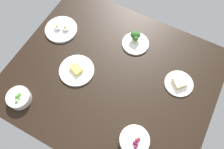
{
  "coord_description": "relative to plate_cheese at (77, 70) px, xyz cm",
  "views": [
    {
      "loc": [
        28.34,
        -53.17,
        130.89
      ],
      "look_at": [
        0.0,
        0.0,
        6.0
      ],
      "focal_mm": 35.98,
      "sensor_mm": 36.0,
      "label": 1
    }
  ],
  "objects": [
    {
      "name": "plate_sandwich",
      "position": [
        60.08,
        21.87,
        0.14
      ],
      "size": [
        17.56,
        17.56,
        4.21
      ],
      "color": "white",
      "rests_on": "dining_table"
    },
    {
      "name": "bowl_berries",
      "position": [
        50.7,
        -22.23,
        1.97
      ],
      "size": [
        16.37,
        16.37,
        7.28
      ],
      "color": "white",
      "rests_on": "dining_table"
    },
    {
      "name": "plate_eggs",
      "position": [
        -26.28,
        21.99,
        0.11
      ],
      "size": [
        22.21,
        22.21,
        4.97
      ],
      "color": "white",
      "rests_on": "dining_table"
    },
    {
      "name": "plate_cheese",
      "position": [
        0.0,
        0.0,
        0.0
      ],
      "size": [
        22.13,
        22.13,
        4.04
      ],
      "color": "white",
      "rests_on": "dining_table"
    },
    {
      "name": "bowl_peas",
      "position": [
        -19.54,
        -32.01,
        1.76
      ],
      "size": [
        13.9,
        13.9,
        6.3
      ],
      "color": "white",
      "rests_on": "dining_table"
    },
    {
      "name": "dining_table",
      "position": [
        21.3,
        7.38,
        -3.05
      ],
      "size": [
        126.32,
        107.45,
        4.0
      ],
      "primitive_type": "cube",
      "color": "black",
      "rests_on": "ground"
    },
    {
      "name": "plate_broccoli",
      "position": [
        23.48,
        36.43,
        1.24
      ],
      "size": [
        17.9,
        17.9,
        8.34
      ],
      "color": "white",
      "rests_on": "dining_table"
    }
  ]
}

